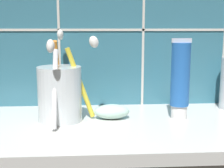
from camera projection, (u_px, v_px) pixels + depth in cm
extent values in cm
cube|color=silver|center=(144.00, 128.00, 57.07)|extent=(72.56, 28.31, 2.00)
cube|color=#336B7F|center=(135.00, 2.00, 66.98)|extent=(82.56, 1.50, 49.01)
cube|color=beige|center=(135.00, 30.00, 67.20)|extent=(82.56, 0.24, 0.50)
cube|color=beige|center=(58.00, 1.00, 65.14)|extent=(0.50, 0.24, 49.01)
cube|color=beige|center=(144.00, 2.00, 66.26)|extent=(0.50, 0.24, 49.01)
cylinder|color=silver|center=(60.00, 94.00, 57.37)|extent=(8.05, 8.05, 10.13)
cylinder|color=yellow|center=(80.00, 83.00, 57.92)|extent=(5.49, 1.75, 13.39)
ellipsoid|color=white|center=(94.00, 42.00, 57.13)|extent=(2.50, 1.65, 2.63)
cylinder|color=orange|center=(59.00, 77.00, 61.34)|extent=(1.42, 6.44, 14.59)
ellipsoid|color=white|center=(60.00, 35.00, 62.99)|extent=(1.49, 2.47, 2.66)
cylinder|color=white|center=(55.00, 88.00, 53.51)|extent=(1.02, 6.33, 13.20)
ellipsoid|color=white|center=(50.00, 46.00, 49.05)|extent=(1.34, 2.44, 2.69)
cylinder|color=white|center=(179.00, 112.00, 59.43)|extent=(3.00, 3.00, 2.59)
cylinder|color=blue|center=(180.00, 74.00, 58.14)|extent=(3.52, 3.52, 11.81)
cube|color=silver|center=(182.00, 40.00, 57.00)|extent=(3.70, 0.36, 0.80)
ellipsoid|color=silver|center=(112.00, 112.00, 59.27)|extent=(6.63, 4.04, 2.74)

